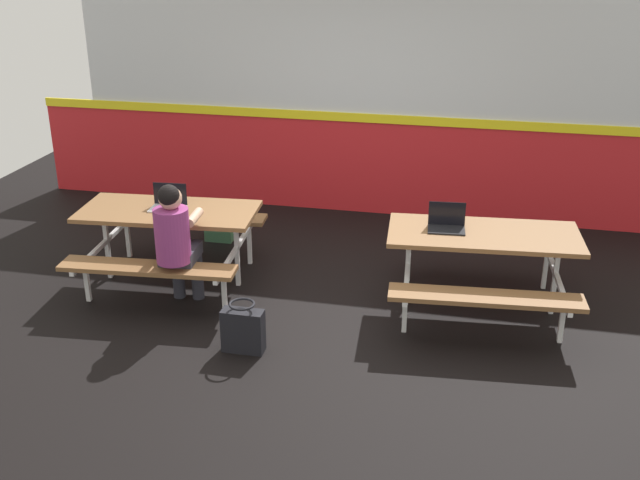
# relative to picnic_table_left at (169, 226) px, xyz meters

# --- Properties ---
(ground_plane) EXTENTS (10.00, 10.00, 0.02)m
(ground_plane) POSITION_rel_picnic_table_left_xyz_m (1.45, -0.23, -0.58)
(ground_plane) COLOR black
(accent_backdrop) EXTENTS (8.00, 0.14, 2.60)m
(accent_backdrop) POSITION_rel_picnic_table_left_xyz_m (1.45, 2.34, 0.67)
(accent_backdrop) COLOR red
(accent_backdrop) RESTS_ON ground
(picnic_table_left) EXTENTS (1.70, 1.67, 0.74)m
(picnic_table_left) POSITION_rel_picnic_table_left_xyz_m (0.00, 0.00, 0.00)
(picnic_table_left) COLOR brown
(picnic_table_left) RESTS_ON ground
(picnic_table_right) EXTENTS (1.70, 1.67, 0.74)m
(picnic_table_right) POSITION_rel_picnic_table_left_xyz_m (2.89, 0.05, 0.00)
(picnic_table_right) COLOR brown
(picnic_table_right) RESTS_ON ground
(student_nearer) EXTENTS (0.38, 0.53, 1.21)m
(student_nearer) POSITION_rel_picnic_table_left_xyz_m (0.29, -0.54, 0.14)
(student_nearer) COLOR #2D2D38
(student_nearer) RESTS_ON ground
(laptop_silver) EXTENTS (0.34, 0.24, 0.22)m
(laptop_silver) POSITION_rel_picnic_table_left_xyz_m (-0.01, 0.04, 0.21)
(laptop_silver) COLOR silver
(laptop_silver) RESTS_ON picnic_table_left
(laptop_dark) EXTENTS (0.34, 0.24, 0.22)m
(laptop_dark) POSITION_rel_picnic_table_left_xyz_m (2.57, 0.06, 0.21)
(laptop_dark) COLOR black
(laptop_dark) RESTS_ON picnic_table_right
(backpack_dark) EXTENTS (0.30, 0.22, 0.44)m
(backpack_dark) POSITION_rel_picnic_table_left_xyz_m (0.09, 1.10, -0.36)
(backpack_dark) COLOR #3F724C
(backpack_dark) RESTS_ON ground
(tote_bag_bright) EXTENTS (0.34, 0.21, 0.43)m
(tote_bag_bright) POSITION_rel_picnic_table_left_xyz_m (1.06, -1.09, -0.38)
(tote_bag_bright) COLOR black
(tote_bag_bright) RESTS_ON ground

